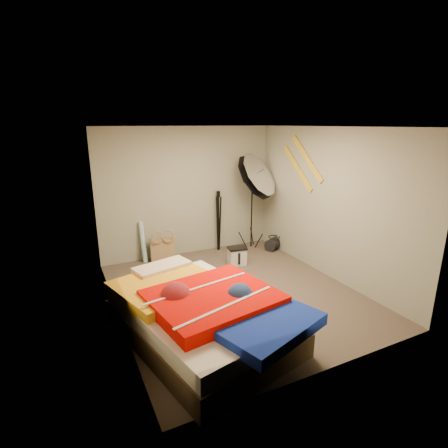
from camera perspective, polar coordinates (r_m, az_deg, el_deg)
floor at (r=5.56m, az=1.81°, el=-11.15°), size 4.00×4.00×0.00m
ceiling at (r=4.94m, az=2.07°, el=15.58°), size 4.00×4.00×0.00m
wall_back at (r=6.90m, az=-5.86°, el=5.20°), size 3.50×0.00×3.50m
wall_front at (r=3.55m, az=17.21°, el=-6.02°), size 3.50×0.00×3.50m
wall_left at (r=4.59m, az=-17.80°, el=-1.07°), size 0.00×4.00×4.00m
wall_right at (r=6.10m, az=16.66°, el=3.18°), size 0.00×4.00×4.00m
tote_bag at (r=6.76m, az=-9.98°, el=-4.20°), size 0.47×0.26×0.47m
wrapping_roll at (r=6.76m, az=-13.08°, el=-2.91°), size 0.12×0.23×0.78m
camera_case at (r=6.54m, az=2.15°, el=-5.34°), size 0.34×0.27×0.31m
duffel_bag at (r=7.40m, az=8.15°, el=-3.17°), size 0.47×0.41×0.24m
wall_stripe_upper at (r=6.43m, az=13.40°, el=10.38°), size 0.02×0.91×0.78m
wall_stripe_lower at (r=6.65m, az=11.93°, el=8.90°), size 0.02×0.91×0.78m
bed at (r=4.38m, az=-3.65°, el=-14.35°), size 2.06×2.61×0.65m
photo_umbrella at (r=6.98m, az=4.92°, el=7.50°), size 1.02×1.16×2.10m
camera_tripod at (r=7.11m, az=-0.93°, el=1.20°), size 0.09×0.09×1.25m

